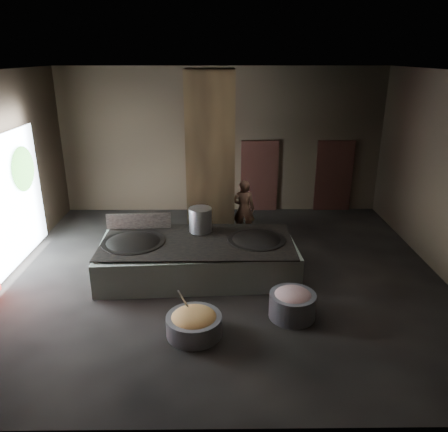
{
  "coord_description": "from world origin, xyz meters",
  "views": [
    {
      "loc": [
        -0.08,
        -9.08,
        4.83
      ],
      "look_at": [
        0.03,
        0.52,
        1.25
      ],
      "focal_mm": 35.0,
      "sensor_mm": 36.0,
      "label": 1
    }
  ],
  "objects_px": {
    "wok_left": "(134,245)",
    "stock_pot": "(200,220)",
    "meat_basin": "(292,305)",
    "hearth_platform": "(198,258)",
    "wok_right": "(256,243)",
    "cook": "(244,209)",
    "veg_basin": "(194,325)"
  },
  "relations": [
    {
      "from": "wok_left",
      "to": "stock_pot",
      "type": "bearing_deg",
      "value": 21.8
    },
    {
      "from": "wok_left",
      "to": "meat_basin",
      "type": "relative_size",
      "value": 1.55
    },
    {
      "from": "hearth_platform",
      "to": "meat_basin",
      "type": "distance_m",
      "value": 2.64
    },
    {
      "from": "wok_right",
      "to": "cook",
      "type": "bearing_deg",
      "value": 94.84
    },
    {
      "from": "wok_right",
      "to": "meat_basin",
      "type": "bearing_deg",
      "value": -73.26
    },
    {
      "from": "cook",
      "to": "hearth_platform",
      "type": "bearing_deg",
      "value": 65.86
    },
    {
      "from": "wok_left",
      "to": "veg_basin",
      "type": "distance_m",
      "value": 2.81
    },
    {
      "from": "wok_left",
      "to": "meat_basin",
      "type": "xyz_separation_m",
      "value": [
        3.36,
        -1.76,
        -0.5
      ]
    },
    {
      "from": "wok_right",
      "to": "cook",
      "type": "height_order",
      "value": "cook"
    },
    {
      "from": "wok_left",
      "to": "hearth_platform",
      "type": "bearing_deg",
      "value": 1.97
    },
    {
      "from": "hearth_platform",
      "to": "cook",
      "type": "height_order",
      "value": "cook"
    },
    {
      "from": "wok_left",
      "to": "cook",
      "type": "xyz_separation_m",
      "value": [
        2.62,
        2.18,
        0.08
      ]
    },
    {
      "from": "wok_left",
      "to": "veg_basin",
      "type": "xyz_separation_m",
      "value": [
        1.48,
        -2.32,
        -0.56
      ]
    },
    {
      "from": "cook",
      "to": "wok_left",
      "type": "bearing_deg",
      "value": 44.44
    },
    {
      "from": "wok_right",
      "to": "meat_basin",
      "type": "distance_m",
      "value": 2.01
    },
    {
      "from": "veg_basin",
      "to": "wok_right",
      "type": "bearing_deg",
      "value": 61.45
    },
    {
      "from": "cook",
      "to": "meat_basin",
      "type": "relative_size",
      "value": 1.83
    },
    {
      "from": "cook",
      "to": "meat_basin",
      "type": "bearing_deg",
      "value": 105.32
    },
    {
      "from": "wok_left",
      "to": "wok_right",
      "type": "relative_size",
      "value": 1.07
    },
    {
      "from": "hearth_platform",
      "to": "meat_basin",
      "type": "height_order",
      "value": "hearth_platform"
    },
    {
      "from": "hearth_platform",
      "to": "wok_right",
      "type": "relative_size",
      "value": 3.41
    },
    {
      "from": "wok_left",
      "to": "cook",
      "type": "relative_size",
      "value": 0.85
    },
    {
      "from": "cook",
      "to": "veg_basin",
      "type": "height_order",
      "value": "cook"
    },
    {
      "from": "meat_basin",
      "to": "wok_left",
      "type": "bearing_deg",
      "value": 152.3
    },
    {
      "from": "hearth_platform",
      "to": "meat_basin",
      "type": "bearing_deg",
      "value": -46.73
    },
    {
      "from": "veg_basin",
      "to": "cook",
      "type": "bearing_deg",
      "value": 75.78
    },
    {
      "from": "hearth_platform",
      "to": "wok_left",
      "type": "distance_m",
      "value": 1.5
    },
    {
      "from": "hearth_platform",
      "to": "wok_right",
      "type": "bearing_deg",
      "value": -1.09
    },
    {
      "from": "wok_left",
      "to": "veg_basin",
      "type": "height_order",
      "value": "wok_left"
    },
    {
      "from": "stock_pot",
      "to": "cook",
      "type": "distance_m",
      "value": 1.96
    },
    {
      "from": "hearth_platform",
      "to": "wok_right",
      "type": "height_order",
      "value": "wok_right"
    },
    {
      "from": "hearth_platform",
      "to": "stock_pot",
      "type": "relative_size",
      "value": 7.67
    }
  ]
}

